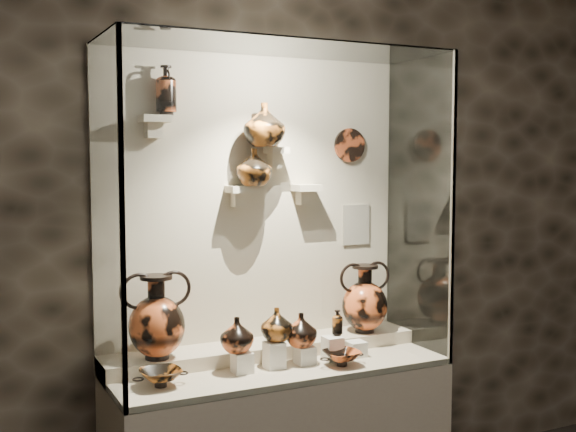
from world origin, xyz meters
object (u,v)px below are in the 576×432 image
object	(u,v)px
amphora_left	(157,317)
ovoid_vase_a	(254,167)
amphora_right	(364,298)
lekythos_tall	(166,87)
lekythos_small	(337,321)
kylix_left	(160,376)
ovoid_vase_b	(264,125)
jug_c	(301,330)
jug_a	(237,335)
kylix_right	(342,357)
jug_b	(277,324)

from	to	relation	value
amphora_left	ovoid_vase_a	size ratio (longest dim) A/B	2.13
amphora_right	lekythos_tall	distance (m)	1.56
lekythos_small	kylix_left	xyz separation A→B (m)	(-0.95, -0.05, -0.15)
kylix_left	ovoid_vase_a	xyz separation A→B (m)	(0.59, 0.28, 0.93)
amphora_right	lekythos_small	world-z (taller)	amphora_right
kylix_left	lekythos_tall	distance (m)	1.37
kylix_left	ovoid_vase_b	size ratio (longest dim) A/B	1.09
jug_c	kylix_left	distance (m)	0.74
jug_c	kylix_left	bearing A→B (deg)	-168.01
amphora_right	jug_a	world-z (taller)	amphora_right
jug_c	lekythos_small	size ratio (longest dim) A/B	1.14
kylix_right	ovoid_vase_b	world-z (taller)	ovoid_vase_b
amphora_left	jug_a	size ratio (longest dim) A/B	2.40
amphora_left	jug_c	bearing A→B (deg)	-29.53
lekythos_small	lekythos_tall	size ratio (longest dim) A/B	0.55
lekythos_tall	amphora_right	bearing A→B (deg)	12.86
kylix_left	ovoid_vase_a	distance (m)	1.14
jug_b	ovoid_vase_b	bearing A→B (deg)	62.57
jug_c	lekythos_tall	distance (m)	1.37
jug_c	lekythos_small	distance (m)	0.22
kylix_right	amphora_left	bearing A→B (deg)	-174.45
amphora_left	kylix_left	size ratio (longest dim) A/B	1.67
lekythos_small	ovoid_vase_a	world-z (taller)	ovoid_vase_a
jug_b	ovoid_vase_a	distance (m)	0.81
ovoid_vase_b	lekythos_tall	bearing A→B (deg)	167.75
amphora_right	jug_a	size ratio (longest dim) A/B	2.22
jug_a	lekythos_tall	distance (m)	1.24
ovoid_vase_a	ovoid_vase_b	world-z (taller)	ovoid_vase_b
amphora_left	kylix_right	size ratio (longest dim) A/B	1.77
jug_b	lekythos_tall	size ratio (longest dim) A/B	0.61
jug_a	ovoid_vase_a	bearing A→B (deg)	73.53
jug_b	jug_c	distance (m)	0.13
amphora_right	jug_a	xyz separation A→B (m)	(-0.83, -0.17, -0.07)
ovoid_vase_a	ovoid_vase_b	distance (m)	0.22
amphora_left	ovoid_vase_b	size ratio (longest dim) A/B	1.82
lekythos_tall	kylix_left	bearing A→B (deg)	-95.65
amphora_right	ovoid_vase_a	xyz separation A→B (m)	(-0.64, 0.06, 0.72)
amphora_left	ovoid_vase_a	world-z (taller)	ovoid_vase_a
amphora_left	ovoid_vase_b	xyz separation A→B (m)	(0.59, 0.06, 0.93)
jug_c	kylix_right	xyz separation A→B (m)	(0.17, -0.12, -0.13)
lekythos_small	ovoid_vase_b	size ratio (longest dim) A/B	0.67
jug_c	kylix_left	size ratio (longest dim) A/B	0.69
lekythos_tall	ovoid_vase_a	size ratio (longest dim) A/B	1.41
jug_a	lekythos_small	distance (m)	0.56
jug_a	kylix_left	world-z (taller)	jug_a
kylix_right	ovoid_vase_b	size ratio (longest dim) A/B	1.03
jug_c	ovoid_vase_a	world-z (taller)	ovoid_vase_a
amphora_left	lekythos_small	world-z (taller)	amphora_left
lekythos_small	amphora_right	bearing A→B (deg)	16.15
jug_a	ovoid_vase_b	world-z (taller)	ovoid_vase_b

